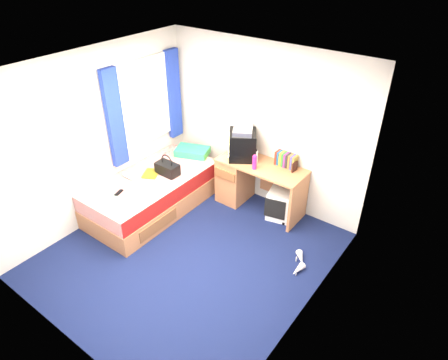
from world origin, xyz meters
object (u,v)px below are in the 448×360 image
Objects in this scene: pillow at (192,152)px; white_heels at (299,264)px; water_bottle at (129,176)px; colour_swatch_fan at (116,198)px; storage_cube at (281,204)px; handbag at (167,168)px; crt_tv at (242,145)px; picture_frame at (295,167)px; bed at (153,193)px; desk at (245,179)px; aerosol_can at (256,157)px; remote_control at (119,193)px; pink_water_bottle at (254,163)px; vcr at (243,130)px; magazine at (151,174)px; towel at (146,192)px.

pillow is 1.17× the size of white_heels.
colour_swatch_fan is at bearing -62.11° from water_bottle.
colour_swatch_fan reaches higher than storage_cube.
pillow is 2.49m from white_heels.
handbag reaches higher than white_heels.
crt_tv is 0.83m from picture_frame.
bed is 2.37m from white_heels.
picture_frame is at bearing 8.63° from desk.
white_heels is at bearing -32.67° from aerosol_can.
remote_control is (-1.23, -1.51, -0.30)m from aerosol_can.
picture_frame reaches higher than storage_cube.
pink_water_bottle reaches higher than storage_cube.
pink_water_bottle reaches higher than picture_frame.
colour_swatch_fan is at bearing -160.02° from white_heels.
white_heels is at bearing 27.46° from crt_tv.
water_bottle is 0.91× the size of colour_swatch_fan.
crt_tv is at bearing 45.62° from water_bottle.
handbag is 0.56m from water_bottle.
desk is at bearing 5.01° from pillow.
handbag is at bearing 60.35° from bed.
white_heels is at bearing 0.65° from handbag.
aerosol_can reaches higher than picture_frame.
pink_water_bottle is at bearing 28.53° from handbag.
vcr is at bearing 164.94° from storage_cube.
crt_tv is at bearing 42.29° from magazine.
vcr reaches higher than colour_swatch_fan.
pillow is at bearing 163.57° from white_heels.
magazine is at bearing -150.93° from pink_water_bottle.
desk is 0.55m from crt_tv.
towel is at bearing -124.69° from aerosol_can.
handbag is 1.25× the size of magazine.
vcr is (0.90, 0.09, 0.60)m from pillow.
white_heels is (2.23, -0.02, -0.59)m from handbag.
white_heels is at bearing -28.66° from pink_water_bottle.
pink_water_bottle is 1.81m from water_bottle.
pillow is (0.03, 0.89, 0.33)m from bed.
picture_frame is at bearing 12.89° from aerosol_can.
remote_control is at bearing -63.62° from water_bottle.
towel is (-0.65, -1.32, -0.37)m from crt_tv.
handbag is 0.26m from magazine.
crt_tv is 0.27m from aerosol_can.
water_bottle is (-0.26, -1.09, -0.02)m from pillow.
handbag reaches higher than water_bottle.
pink_water_bottle is 1.29m from handbag.
pillow is 0.68m from handbag.
crt_tv is 2.78× the size of pink_water_bottle.
pillow is 2.58× the size of pink_water_bottle.
desk reaches higher than towel.
aerosol_can is 0.55× the size of handbag.
magazine is (-0.34, 0.42, -0.04)m from towel.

